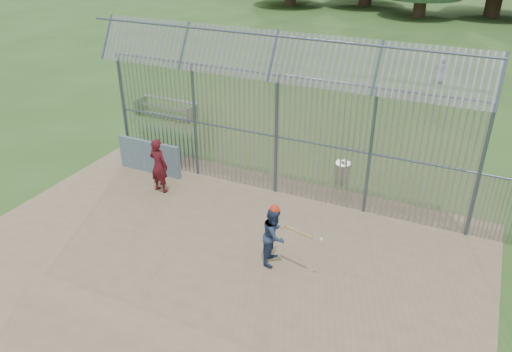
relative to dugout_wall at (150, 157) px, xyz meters
The scene contains 10 objects.
ground 5.47m from the dugout_wall, 32.23° to the right, with size 120.00×120.00×0.00m, color #2D511E.
dirt_infield 5.75m from the dugout_wall, 36.47° to the right, with size 14.00×10.00×0.02m, color #756047.
dugout_wall is the anchor object (origin of this frame).
batter 6.72m from the dugout_wall, 25.56° to the right, with size 0.79×0.61×1.62m, color navy.
onlooker 1.54m from the dugout_wall, 41.38° to the right, with size 0.68×0.45×1.87m, color maroon.
bg_kid_standing 17.60m from the dugout_wall, 63.09° to the left, with size 0.73×0.48×1.49m, color gray.
batting_gear 6.95m from the dugout_wall, 25.25° to the right, with size 1.54×0.50×0.56m.
trash_can 6.79m from the dugout_wall, 18.84° to the left, with size 0.56×0.56×0.82m.
bleacher 5.65m from the dugout_wall, 118.75° to the left, with size 3.00×0.95×0.72m.
backstop_fence 6.66m from the dugout_wall, ahead, with size 20.09×0.81×5.30m.
Camera 1 is at (5.62, -9.94, 8.20)m, focal length 35.00 mm.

